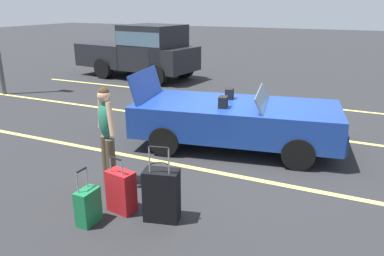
# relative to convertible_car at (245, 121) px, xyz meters

# --- Properties ---
(ground_plane) EXTENTS (80.00, 80.00, 0.00)m
(ground_plane) POSITION_rel_convertible_car_xyz_m (-0.20, -0.03, -0.59)
(ground_plane) COLOR #28282B
(lot_line_near) EXTENTS (18.00, 0.12, 0.01)m
(lot_line_near) POSITION_rel_convertible_car_xyz_m (-0.20, -1.38, -0.59)
(lot_line_near) COLOR #EAE066
(lot_line_near) RESTS_ON ground_plane
(lot_line_mid) EXTENTS (18.00, 0.12, 0.01)m
(lot_line_mid) POSITION_rel_convertible_car_xyz_m (-0.20, 1.32, -0.59)
(lot_line_mid) COLOR #EAE066
(lot_line_mid) RESTS_ON ground_plane
(lot_line_far) EXTENTS (18.00, 0.12, 0.01)m
(lot_line_far) POSITION_rel_convertible_car_xyz_m (-0.20, 4.02, -0.59)
(lot_line_far) COLOR #EAE066
(lot_line_far) RESTS_ON ground_plane
(convertible_car) EXTENTS (4.37, 2.43, 1.53)m
(convertible_car) POSITION_rel_convertible_car_xyz_m (0.00, 0.00, 0.00)
(convertible_car) COLOR navy
(convertible_car) RESTS_ON ground_plane
(suitcase_large_black) EXTENTS (0.53, 0.39, 1.12)m
(suitcase_large_black) POSITION_rel_convertible_car_xyz_m (-0.23, -3.12, -0.22)
(suitcase_large_black) COLOR black
(suitcase_large_black) RESTS_ON ground_plane
(suitcase_medium_bright) EXTENTS (0.43, 0.32, 0.86)m
(suitcase_medium_bright) POSITION_rel_convertible_car_xyz_m (-0.86, -3.16, -0.28)
(suitcase_medium_bright) COLOR red
(suitcase_medium_bright) RESTS_ON ground_plane
(suitcase_small_carryon) EXTENTS (0.20, 0.34, 0.80)m
(suitcase_small_carryon) POSITION_rel_convertible_car_xyz_m (-1.09, -3.63, -0.34)
(suitcase_small_carryon) COLOR #19723F
(suitcase_small_carryon) RESTS_ON ground_plane
(duffel_bag) EXTENTS (0.71, 0.52, 0.34)m
(duffel_bag) POSITION_rel_convertible_car_xyz_m (-0.77, -2.24, -0.43)
(duffel_bag) COLOR #1E479E
(duffel_bag) RESTS_ON ground_plane
(traveler_person) EXTENTS (0.56, 0.39, 1.65)m
(traveler_person) POSITION_rel_convertible_car_xyz_m (-1.54, -2.53, 0.34)
(traveler_person) COLOR #4C3F2D
(traveler_person) RESTS_ON ground_plane
(parked_pickup_truck_near) EXTENTS (5.21, 2.59, 2.10)m
(parked_pickup_truck_near) POSITION_rel_convertible_car_xyz_m (-5.94, 5.74, 0.51)
(parked_pickup_truck_near) COLOR black
(parked_pickup_truck_near) RESTS_ON ground_plane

